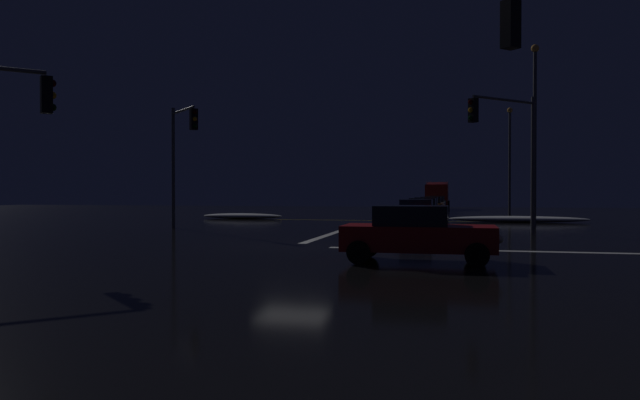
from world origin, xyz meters
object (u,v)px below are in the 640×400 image
(sedan_black, at_px, (426,208))
(traffic_signal_ne, at_px, (509,138))
(sedan_green, at_px, (436,203))
(traffic_signal_nw, at_px, (181,145))
(sedan_gray, at_px, (423,210))
(traffic_signal_se, at_px, (591,62))
(streetlamp_right_far, at_px, (510,153))
(sedan_orange, at_px, (431,206))
(sedan_silver, at_px, (435,205))
(sedan_blue, at_px, (416,214))
(streetlamp_right_near, at_px, (535,123))
(sedan_red_crossing, at_px, (417,233))
(box_truck, at_px, (437,194))

(sedan_black, bearing_deg, traffic_signal_ne, -74.12)
(sedan_green, distance_m, traffic_signal_nw, 35.35)
(sedan_gray, bearing_deg, traffic_signal_nw, -142.58)
(sedan_black, xyz_separation_m, traffic_signal_nw, (-11.85, -15.42, 3.60))
(traffic_signal_se, xyz_separation_m, streetlamp_right_far, (1.68, 38.63, 0.62))
(sedan_gray, distance_m, traffic_signal_se, 26.30)
(traffic_signal_ne, bearing_deg, traffic_signal_se, -89.29)
(sedan_orange, distance_m, sedan_green, 11.51)
(sedan_silver, bearing_deg, sedan_gray, -90.41)
(sedan_black, height_order, sedan_silver, same)
(sedan_blue, bearing_deg, streetlamp_right_near, 31.20)
(sedan_red_crossing, xyz_separation_m, traffic_signal_nw, (-12.91, 12.07, 3.60))
(sedan_green, relative_size, streetlamp_right_near, 0.43)
(sedan_orange, relative_size, traffic_signal_nw, 0.67)
(sedan_orange, xyz_separation_m, sedan_red_crossing, (0.98, -33.61, 0.00))
(sedan_red_crossing, relative_size, streetlamp_right_near, 0.43)
(streetlamp_right_far, bearing_deg, box_truck, 108.50)
(traffic_signal_ne, height_order, traffic_signal_se, traffic_signal_se)
(traffic_signal_nw, xyz_separation_m, streetlamp_right_far, (18.20, 22.12, 0.69))
(box_truck, xyz_separation_m, traffic_signal_ne, (4.44, -41.30, 2.72))
(sedan_green, bearing_deg, sedan_silver, -89.48)
(sedan_blue, height_order, box_truck, box_truck)
(sedan_green, bearing_deg, streetlamp_right_far, -60.49)
(traffic_signal_nw, bearing_deg, sedan_gray, 37.42)
(sedan_orange, distance_m, traffic_signal_se, 38.50)
(traffic_signal_nw, bearing_deg, streetlamp_right_far, 50.56)
(sedan_red_crossing, distance_m, traffic_signal_se, 6.79)
(sedan_orange, distance_m, sedan_red_crossing, 33.63)
(sedan_blue, relative_size, streetlamp_right_far, 0.49)
(sedan_blue, distance_m, box_truck, 38.70)
(sedan_blue, xyz_separation_m, traffic_signal_nw, (-11.96, -2.35, 3.60))
(streetlamp_right_near, bearing_deg, streetlamp_right_far, 90.00)
(traffic_signal_nw, distance_m, traffic_signal_ne, 16.31)
(sedan_blue, xyz_separation_m, sedan_green, (0.04, 30.71, 0.00))
(box_truck, distance_m, streetlamp_right_far, 20.23)
(sedan_green, relative_size, box_truck, 0.52)
(sedan_black, bearing_deg, sedan_red_crossing, -87.78)
(sedan_green, bearing_deg, sedan_orange, -90.40)
(sedan_gray, bearing_deg, sedan_blue, -89.70)
(sedan_orange, bearing_deg, sedan_silver, 88.71)
(sedan_black, height_order, traffic_signal_nw, traffic_signal_nw)
(sedan_black, distance_m, traffic_signal_se, 32.48)
(sedan_blue, height_order, sedan_orange, same)
(sedan_green, height_order, sedan_red_crossing, same)
(traffic_signal_nw, height_order, streetlamp_right_far, streetlamp_right_far)
(traffic_signal_ne, bearing_deg, sedan_gray, 115.02)
(sedan_red_crossing, bearing_deg, traffic_signal_se, -50.96)
(box_truck, bearing_deg, sedan_gray, -89.89)
(sedan_silver, bearing_deg, sedan_blue, -90.22)
(traffic_signal_se, relative_size, streetlamp_right_far, 0.75)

